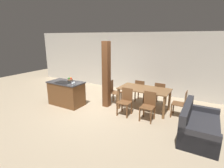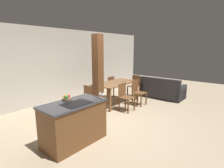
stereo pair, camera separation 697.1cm
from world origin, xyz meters
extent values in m
plane|color=tan|center=(0.00, 0.00, 0.00)|extent=(16.00, 16.00, 0.00)
cube|color=beige|center=(0.00, 2.75, 1.35)|extent=(11.20, 0.08, 2.70)
cube|color=brown|center=(-1.14, -0.21, 0.43)|extent=(1.29, 0.67, 0.85)
cube|color=#38383D|center=(-1.14, -0.21, 0.87)|extent=(1.33, 0.71, 0.04)
cube|color=black|center=(-1.14, -0.33, 0.90)|extent=(0.56, 0.40, 0.01)
cylinder|color=#99704C|center=(-1.13, 0.01, 0.93)|extent=(0.20, 0.20, 0.05)
sphere|color=red|center=(-1.08, 0.02, 0.97)|extent=(0.08, 0.08, 0.08)
sphere|color=gold|center=(-1.14, 0.06, 0.98)|extent=(0.08, 0.08, 0.08)
sphere|color=#3D8E38|center=(-1.16, -0.02, 0.98)|extent=(0.08, 0.08, 0.08)
cylinder|color=silver|center=(-0.55, -0.50, 0.90)|extent=(0.06, 0.06, 0.00)
cylinder|color=silver|center=(-0.55, -0.50, 0.94)|extent=(0.01, 0.01, 0.07)
cone|color=silver|center=(-0.55, -0.50, 1.01)|extent=(0.07, 0.07, 0.07)
cylinder|color=silver|center=(-0.55, -0.41, 0.90)|extent=(0.06, 0.06, 0.00)
cylinder|color=silver|center=(-0.55, -0.41, 0.94)|extent=(0.01, 0.01, 0.07)
cone|color=silver|center=(-0.55, -0.41, 1.01)|extent=(0.07, 0.07, 0.07)
cube|color=brown|center=(1.55, 0.80, 0.76)|extent=(1.73, 0.90, 0.03)
cube|color=brown|center=(0.75, 0.41, 0.37)|extent=(0.07, 0.07, 0.75)
cube|color=brown|center=(2.35, 0.41, 0.37)|extent=(0.07, 0.07, 0.75)
cube|color=brown|center=(0.75, 1.18, 0.37)|extent=(0.07, 0.07, 0.75)
cube|color=brown|center=(2.35, 1.18, 0.37)|extent=(0.07, 0.07, 0.75)
cube|color=brown|center=(1.16, 0.05, 0.44)|extent=(0.40, 0.40, 0.02)
cube|color=brown|center=(1.16, 0.24, 0.67)|extent=(0.38, 0.02, 0.43)
cube|color=brown|center=(0.98, -0.13, 0.22)|extent=(0.04, 0.04, 0.43)
cube|color=brown|center=(1.34, -0.13, 0.22)|extent=(0.04, 0.04, 0.43)
cube|color=brown|center=(0.98, 0.23, 0.22)|extent=(0.04, 0.04, 0.43)
cube|color=brown|center=(1.34, 0.23, 0.22)|extent=(0.04, 0.04, 0.43)
cube|color=brown|center=(1.94, 0.05, 0.44)|extent=(0.40, 0.40, 0.02)
cube|color=brown|center=(1.94, 0.24, 0.67)|extent=(0.38, 0.02, 0.43)
cube|color=brown|center=(1.76, -0.13, 0.22)|extent=(0.04, 0.04, 0.43)
cube|color=brown|center=(2.11, -0.13, 0.22)|extent=(0.04, 0.04, 0.43)
cube|color=brown|center=(1.76, 0.23, 0.22)|extent=(0.04, 0.04, 0.43)
cube|color=brown|center=(2.11, 0.23, 0.22)|extent=(0.04, 0.04, 0.43)
cube|color=brown|center=(1.16, 1.55, 0.44)|extent=(0.40, 0.40, 0.02)
cube|color=brown|center=(1.16, 1.36, 0.67)|extent=(0.38, 0.02, 0.43)
cube|color=brown|center=(1.34, 1.73, 0.22)|extent=(0.04, 0.04, 0.43)
cube|color=brown|center=(0.98, 1.73, 0.22)|extent=(0.04, 0.04, 0.43)
cube|color=brown|center=(1.34, 1.37, 0.22)|extent=(0.04, 0.04, 0.43)
cube|color=brown|center=(0.98, 1.37, 0.22)|extent=(0.04, 0.04, 0.43)
cube|color=brown|center=(1.94, 1.55, 0.44)|extent=(0.40, 0.40, 0.02)
cube|color=brown|center=(1.94, 1.36, 0.67)|extent=(0.38, 0.02, 0.43)
cube|color=brown|center=(2.11, 1.73, 0.22)|extent=(0.04, 0.04, 0.43)
cube|color=brown|center=(1.76, 1.73, 0.22)|extent=(0.04, 0.04, 0.43)
cube|color=brown|center=(2.11, 1.37, 0.22)|extent=(0.04, 0.04, 0.43)
cube|color=brown|center=(1.76, 1.37, 0.22)|extent=(0.04, 0.04, 0.43)
cube|color=brown|center=(0.38, 0.80, 0.44)|extent=(0.40, 0.40, 0.02)
cube|color=brown|center=(0.19, 0.80, 0.67)|extent=(0.02, 0.38, 0.43)
cube|color=brown|center=(0.56, 0.62, 0.22)|extent=(0.04, 0.04, 0.43)
cube|color=brown|center=(0.56, 0.98, 0.22)|extent=(0.04, 0.04, 0.43)
cube|color=brown|center=(0.21, 0.62, 0.22)|extent=(0.04, 0.04, 0.43)
cube|color=brown|center=(0.21, 0.98, 0.22)|extent=(0.04, 0.04, 0.43)
cube|color=brown|center=(2.71, 0.80, 0.44)|extent=(0.40, 0.40, 0.02)
cube|color=brown|center=(2.90, 0.80, 0.67)|extent=(0.02, 0.38, 0.43)
cube|color=brown|center=(2.53, 0.98, 0.22)|extent=(0.04, 0.04, 0.43)
cube|color=brown|center=(2.53, 0.62, 0.22)|extent=(0.04, 0.04, 0.43)
cube|color=brown|center=(2.89, 0.98, 0.22)|extent=(0.04, 0.04, 0.43)
cube|color=brown|center=(2.89, 0.62, 0.22)|extent=(0.04, 0.04, 0.43)
cube|color=#2D2D33|center=(3.41, -0.17, 0.21)|extent=(0.88, 1.64, 0.43)
cube|color=#2D2D33|center=(3.06, -0.17, 0.63)|extent=(0.17, 1.64, 0.41)
cube|color=#2D2D33|center=(3.42, -0.92, 0.28)|extent=(0.86, 0.15, 0.57)
cube|color=#2D2D33|center=(3.41, 0.58, 0.28)|extent=(0.86, 0.15, 0.57)
cube|color=brown|center=(0.24, 0.42, 1.18)|extent=(0.24, 0.24, 2.37)
camera|label=1|loc=(3.46, -4.76, 2.52)|focal=28.00mm
camera|label=2|loc=(-3.27, -3.03, 1.99)|focal=28.00mm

